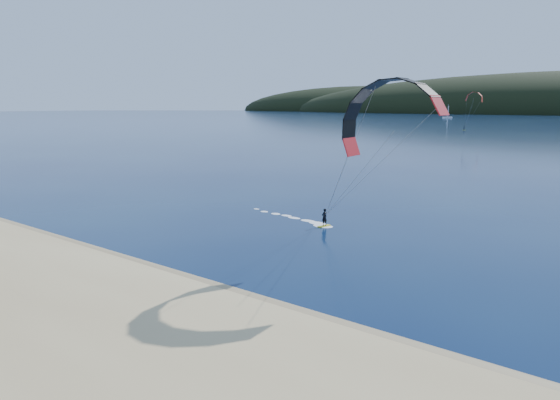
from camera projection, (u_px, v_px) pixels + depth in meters
name	position (u px, v px, depth m)	size (l,w,h in m)	color
ground	(155.00, 319.00, 25.20)	(1800.00, 1800.00, 0.00)	#071538
wet_sand	(214.00, 292.00, 28.76)	(220.00, 2.50, 0.10)	#88724F
kitesurfer_near	(389.00, 136.00, 33.07)	(23.75, 9.08, 14.14)	#CDCB18
kitesurfer_far	(474.00, 101.00, 205.31)	(8.86, 6.79, 15.35)	#CDCB18
sailboat	(447.00, 117.00, 410.61)	(8.47, 5.80, 11.86)	white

